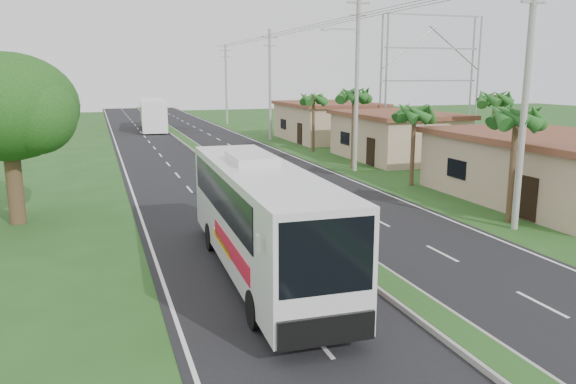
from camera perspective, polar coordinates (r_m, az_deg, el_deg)
name	(u,v)px	position (r m, az deg, el deg)	size (l,w,h in m)	color
ground	(357,264)	(20.12, 7.02, -7.27)	(180.00, 180.00, 0.00)	#22491B
road_asphalt	(229,172)	(38.56, -6.01, 1.99)	(14.00, 160.00, 0.02)	black
median_strip	(229,171)	(38.54, -6.01, 2.13)	(1.20, 160.00, 0.18)	gray
lane_edge_left	(128,178)	(37.67, -15.99, 1.35)	(0.12, 160.00, 0.01)	silver
lane_edge_right	(320,167)	(40.55, 3.26, 2.51)	(0.12, 160.00, 0.01)	silver
shop_near	(549,168)	(32.51, 25.03, 2.27)	(8.60, 12.60, 3.52)	tan
shop_mid	(396,135)	(45.28, 10.96, 5.66)	(7.60, 10.60, 3.67)	tan
shop_far	(328,121)	(57.78, 4.04, 7.21)	(8.60, 11.60, 3.82)	tan
palm_verge_a	(517,117)	(26.62, 22.20, 7.06)	(2.40, 2.40, 5.45)	#473321
palm_verge_b	(414,113)	(34.15, 12.72, 7.86)	(2.40, 2.40, 5.05)	#473321
palm_verge_c	(354,96)	(39.98, 6.73, 9.70)	(2.40, 2.40, 5.85)	#473321
palm_verge_d	(314,99)	(48.46, 2.61, 9.44)	(2.40, 2.40, 5.25)	#473321
palm_behind_shop	(495,99)	(41.25, 20.30, 8.85)	(2.40, 2.40, 5.65)	#473321
shade_tree	(4,111)	(27.37, -26.86, 7.38)	(6.30, 6.00, 7.54)	#473321
utility_pole_a	(525,96)	(25.50, 22.98, 8.93)	(1.60, 0.28, 11.00)	gray
utility_pole_b	(356,79)	(38.91, 6.97, 11.31)	(3.20, 0.28, 12.00)	gray
utility_pole_c	(270,84)	(57.60, -1.84, 10.94)	(1.60, 0.28, 11.00)	gray
utility_pole_d	(226,83)	(76.95, -6.30, 10.91)	(1.60, 0.28, 10.50)	gray
billboard_lattice	(431,72)	(56.03, 14.30, 11.75)	(10.18, 1.18, 12.07)	gray
coach_bus_main	(260,212)	(18.36, -2.83, -2.06)	(2.92, 12.17, 3.91)	silver
coach_bus_far	(153,113)	(70.25, -13.57, 7.85)	(3.54, 12.78, 3.68)	white
motorcyclist	(231,186)	(29.10, -5.79, 0.61)	(1.68, 0.96, 2.40)	black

